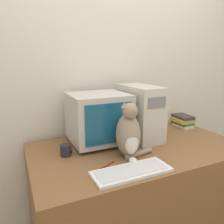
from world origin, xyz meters
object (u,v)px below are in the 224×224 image
Objects in this scene: computer_tower at (140,112)px; cat at (129,134)px; pen at (106,166)px; crt_monitor at (98,118)px; keyboard at (132,171)px; mug at (66,150)px; book_stack at (183,121)px.

computer_tower reaches higher than cat.
computer_tower is 3.30× the size of pen.
crt_monitor is 0.56m from keyboard.
crt_monitor is 1.13× the size of cat.
pen is at bearing -53.99° from mug.
book_stack is (0.90, 0.58, 0.05)m from keyboard.
cat reaches higher than keyboard.
cat is at bearing -155.03° from book_stack.
crt_monitor reaches higher than cat.
computer_tower is 2.15× the size of book_stack.
crt_monitor reaches higher than book_stack.
keyboard is at bearing -53.91° from mug.
mug is (-0.37, 0.18, -0.12)m from cat.
computer_tower reaches higher than book_stack.
mug is at bearing 166.61° from cat.
pen is (-0.45, -0.36, -0.21)m from computer_tower.
keyboard is 2.21× the size of book_stack.
crt_monitor is 5.32× the size of mug.
book_stack is at bearing 32.76° from keyboard.
cat reaches higher than mug.
book_stack is (0.54, 0.09, -0.16)m from computer_tower.
computer_tower is 0.67m from mug.
crt_monitor is 0.92× the size of keyboard.
crt_monitor is 2.04× the size of book_stack.
crt_monitor is 0.91m from book_stack.
crt_monitor reaches higher than mug.
book_stack is at bearing 9.01° from computer_tower.
cat is 2.75× the size of pen.
cat is at bearing 19.94° from pen.
book_stack is 2.61× the size of mug.
mug reaches higher than pen.
computer_tower is 0.57m from book_stack.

